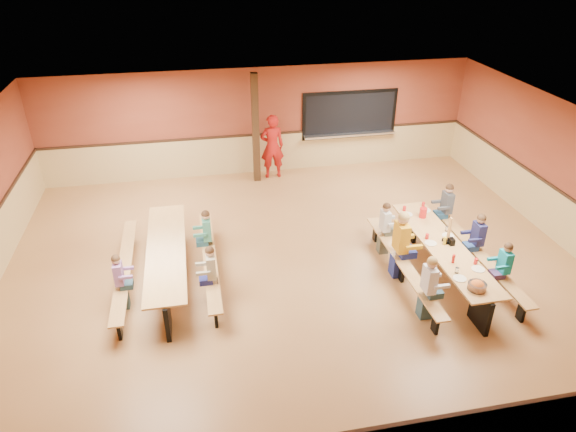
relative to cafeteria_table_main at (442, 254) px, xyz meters
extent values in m
plane|color=#976539|center=(-2.79, 0.87, -0.53)|extent=(12.00, 12.00, 0.00)
cube|color=brown|center=(-2.79, 5.87, 0.97)|extent=(12.00, 0.04, 3.00)
cube|color=brown|center=(-2.79, -4.13, 0.97)|extent=(12.00, 0.04, 3.00)
cube|color=brown|center=(3.21, 0.87, 0.97)|extent=(0.04, 10.00, 3.00)
cube|color=white|center=(-2.79, 0.87, 2.47)|extent=(12.00, 10.00, 0.04)
cube|color=black|center=(-0.19, 5.84, 1.02)|extent=(2.60, 0.06, 1.20)
cube|color=silver|center=(-0.19, 5.75, 0.45)|extent=(2.70, 0.28, 0.06)
cube|color=#301E10|center=(-2.99, 5.27, 0.97)|extent=(0.18, 0.18, 3.00)
cube|color=tan|center=(0.00, 0.00, 0.19)|extent=(0.75, 3.60, 0.04)
cube|color=black|center=(0.00, -1.55, -0.18)|extent=(0.08, 0.60, 0.70)
cube|color=black|center=(0.00, 1.55, -0.18)|extent=(0.08, 0.60, 0.70)
cube|color=tan|center=(-0.83, 0.00, -0.09)|extent=(0.26, 3.60, 0.04)
cube|color=black|center=(-0.83, 0.00, -0.32)|extent=(0.06, 0.18, 0.41)
cube|color=tan|center=(0.82, 0.00, -0.09)|extent=(0.26, 3.60, 0.04)
cube|color=black|center=(0.82, 0.00, -0.32)|extent=(0.06, 0.18, 0.41)
cube|color=tan|center=(-5.39, 0.92, 0.19)|extent=(0.75, 3.60, 0.04)
cube|color=black|center=(-5.39, -0.63, -0.18)|extent=(0.08, 0.60, 0.70)
cube|color=black|center=(-5.39, 2.47, -0.18)|extent=(0.08, 0.60, 0.70)
cube|color=tan|center=(-6.22, 0.92, -0.09)|extent=(0.26, 3.60, 0.04)
cube|color=black|center=(-6.22, 0.92, -0.32)|extent=(0.06, 0.18, 0.41)
cube|color=tan|center=(-4.57, 0.92, -0.09)|extent=(0.26, 3.60, 0.04)
cube|color=black|center=(-4.57, 0.92, -0.32)|extent=(0.06, 0.18, 0.41)
imported|color=#AB1613|center=(-2.53, 5.42, 0.39)|extent=(0.67, 0.45, 1.83)
cylinder|color=red|center=(0.05, 1.13, 0.32)|extent=(0.16, 0.16, 0.22)
cube|color=black|center=(0.14, -0.01, 0.28)|extent=(0.10, 0.14, 0.13)
cylinder|color=yellow|center=(0.01, 0.01, 0.30)|extent=(0.06, 0.06, 0.17)
cylinder|color=#B2140F|center=(-0.12, -0.60, 0.30)|extent=(0.06, 0.06, 0.17)
cube|color=black|center=(0.11, 0.08, 0.24)|extent=(0.16, 0.16, 0.06)
cube|color=tan|center=(0.11, 0.08, 0.52)|extent=(0.02, 0.09, 0.50)
camera|label=1|loc=(-4.67, -7.80, 5.65)|focal=32.00mm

